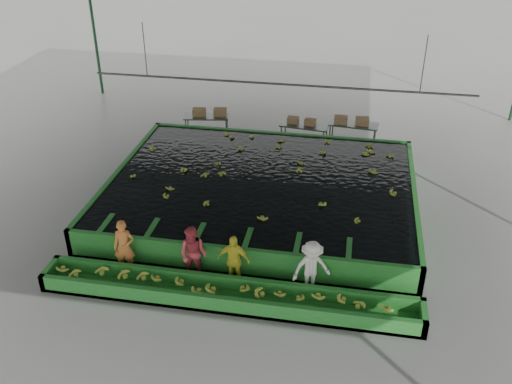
% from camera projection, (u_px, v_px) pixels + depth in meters
% --- Properties ---
extents(ground, '(80.00, 80.00, 0.00)m').
position_uv_depth(ground, '(253.00, 227.00, 17.92)').
color(ground, gray).
rests_on(ground, ground).
extents(shed_roof, '(20.00, 22.00, 0.04)m').
position_uv_depth(shed_roof, '(253.00, 73.00, 15.44)').
color(shed_roof, slate).
rests_on(shed_roof, shed_posts).
extents(shed_posts, '(20.00, 22.00, 5.00)m').
position_uv_depth(shed_posts, '(253.00, 156.00, 16.68)').
color(shed_posts, '#1E482A').
rests_on(shed_posts, ground).
extents(flotation_tank, '(10.00, 8.00, 0.90)m').
position_uv_depth(flotation_tank, '(261.00, 192.00, 18.98)').
color(flotation_tank, '#257B2A').
rests_on(flotation_tank, ground).
extents(tank_water, '(9.70, 7.70, 0.00)m').
position_uv_depth(tank_water, '(261.00, 181.00, 18.78)').
color(tank_water, black).
rests_on(tank_water, flotation_tank).
extents(sorting_trough, '(10.00, 1.00, 0.50)m').
position_uv_depth(sorting_trough, '(227.00, 294.00, 14.72)').
color(sorting_trough, '#257B2A').
rests_on(sorting_trough, ground).
extents(cableway_rail, '(0.08, 0.08, 14.00)m').
position_uv_depth(cableway_rail, '(278.00, 84.00, 20.70)').
color(cableway_rail, '#59605B').
rests_on(cableway_rail, shed_roof).
extents(rail_hanger_left, '(0.04, 0.04, 2.00)m').
position_uv_depth(rail_hanger_left, '(145.00, 50.00, 20.99)').
color(rail_hanger_left, '#59605B').
rests_on(rail_hanger_left, shed_roof).
extents(rail_hanger_right, '(0.04, 0.04, 2.00)m').
position_uv_depth(rail_hanger_right, '(424.00, 65.00, 19.42)').
color(rail_hanger_right, '#59605B').
rests_on(rail_hanger_right, shed_roof).
extents(worker_a, '(0.64, 0.47, 1.61)m').
position_uv_depth(worker_a, '(124.00, 247.00, 15.61)').
color(worker_a, orange).
rests_on(worker_a, ground).
extents(worker_b, '(0.88, 0.73, 1.63)m').
position_uv_depth(worker_b, '(193.00, 254.00, 15.30)').
color(worker_b, '#CB404A').
rests_on(worker_b, ground).
extents(worker_c, '(0.91, 0.41, 1.52)m').
position_uv_depth(worker_c, '(233.00, 260.00, 15.15)').
color(worker_c, yellow).
rests_on(worker_c, ground).
extents(worker_d, '(1.18, 0.96, 1.58)m').
position_uv_depth(worker_d, '(311.00, 268.00, 14.81)').
color(worker_d, white).
rests_on(worker_d, ground).
extents(packing_table_left, '(1.96, 1.04, 0.85)m').
position_uv_depth(packing_table_left, '(207.00, 125.00, 23.92)').
color(packing_table_left, '#59605B').
rests_on(packing_table_left, ground).
extents(packing_table_mid, '(1.99, 0.99, 0.87)m').
position_uv_depth(packing_table_mid, '(304.00, 135.00, 23.06)').
color(packing_table_mid, '#59605B').
rests_on(packing_table_mid, ground).
extents(packing_table_right, '(2.03, 0.99, 0.89)m').
position_uv_depth(packing_table_right, '(353.00, 134.00, 23.11)').
color(packing_table_right, '#59605B').
rests_on(packing_table_right, ground).
extents(box_stack_left, '(1.46, 0.67, 0.30)m').
position_uv_depth(box_stack_left, '(210.00, 116.00, 23.74)').
color(box_stack_left, '#926B45').
rests_on(box_stack_left, packing_table_left).
extents(box_stack_mid, '(1.18, 0.47, 0.25)m').
position_uv_depth(box_stack_mid, '(302.00, 124.00, 22.92)').
color(box_stack_mid, '#926B45').
rests_on(box_stack_mid, packing_table_mid).
extents(box_stack_right, '(1.39, 0.41, 0.30)m').
position_uv_depth(box_stack_right, '(351.00, 124.00, 22.86)').
color(box_stack_right, '#926B45').
rests_on(box_stack_right, packing_table_right).
extents(floating_bananas, '(8.87, 6.05, 0.12)m').
position_uv_depth(floating_bananas, '(266.00, 170.00, 19.46)').
color(floating_bananas, '#92A632').
rests_on(floating_bananas, tank_water).
extents(trough_bananas, '(8.36, 0.56, 0.11)m').
position_uv_depth(trough_bananas, '(227.00, 290.00, 14.65)').
color(trough_bananas, '#92A632').
rests_on(trough_bananas, sorting_trough).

